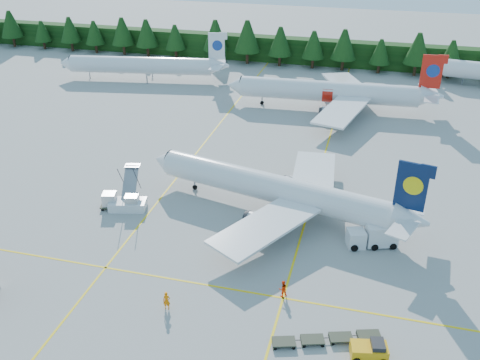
% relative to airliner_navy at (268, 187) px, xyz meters
% --- Properties ---
extents(ground, '(320.00, 320.00, 0.00)m').
position_rel_airliner_navy_xyz_m(ground, '(-0.66, -10.99, -3.23)').
color(ground, '#A0A19B').
rests_on(ground, ground).
extents(taxi_stripe_a, '(0.25, 120.00, 0.01)m').
position_rel_airliner_navy_xyz_m(taxi_stripe_a, '(-14.66, 9.01, -3.23)').
color(taxi_stripe_a, yellow).
rests_on(taxi_stripe_a, ground).
extents(taxi_stripe_b, '(0.25, 120.00, 0.01)m').
position_rel_airliner_navy_xyz_m(taxi_stripe_b, '(5.34, 9.01, -3.23)').
color(taxi_stripe_b, yellow).
rests_on(taxi_stripe_b, ground).
extents(taxi_stripe_cross, '(80.00, 0.25, 0.01)m').
position_rel_airliner_navy_xyz_m(taxi_stripe_cross, '(-0.66, -16.99, -3.23)').
color(taxi_stripe_cross, yellow).
rests_on(taxi_stripe_cross, ground).
extents(treeline_hedge, '(220.00, 4.00, 6.00)m').
position_rel_airliner_navy_xyz_m(treeline_hedge, '(-0.66, 71.01, -0.23)').
color(treeline_hedge, black).
rests_on(treeline_hedge, ground).
extents(airliner_navy, '(36.39, 29.59, 10.75)m').
position_rel_airliner_navy_xyz_m(airliner_navy, '(0.00, 0.00, 0.00)').
color(airliner_navy, silver).
rests_on(airliner_navy, ground).
extents(airliner_red, '(39.65, 32.56, 11.52)m').
position_rel_airliner_navy_xyz_m(airliner_red, '(2.59, 39.76, 0.23)').
color(airliner_red, silver).
rests_on(airliner_red, ground).
extents(airliner_far_left, '(37.07, 9.26, 10.84)m').
position_rel_airliner_navy_xyz_m(airliner_far_left, '(-40.23, 47.81, 0.17)').
color(airliner_far_left, silver).
rests_on(airliner_far_left, ground).
extents(airstairs, '(5.19, 7.04, 4.27)m').
position_rel_airliner_navy_xyz_m(airstairs, '(-17.77, -4.37, -2.30)').
color(airstairs, silver).
rests_on(airstairs, ground).
extents(service_truck, '(6.13, 3.88, 2.78)m').
position_rel_airliner_navy_xyz_m(service_truck, '(13.63, -5.04, -1.85)').
color(service_truck, silver).
rests_on(service_truck, ground).
extents(baggage_tug, '(3.49, 2.33, 1.72)m').
position_rel_airliner_navy_xyz_m(baggage_tug, '(14.22, -22.91, -2.39)').
color(baggage_tug, '#EC9F0D').
rests_on(baggage_tug, ground).
extents(dolly_train, '(9.92, 4.75, 0.12)m').
position_rel_airliner_navy_xyz_m(dolly_train, '(10.34, -21.92, -2.83)').
color(dolly_train, '#313527').
rests_on(dolly_train, ground).
extents(uld_pair, '(5.89, 2.67, 1.85)m').
position_rel_airliner_navy_xyz_m(uld_pair, '(-18.52, -4.93, -1.99)').
color(uld_pair, '#313527').
rests_on(uld_pair, ground).
extents(crew_a, '(0.80, 0.59, 1.99)m').
position_rel_airliner_navy_xyz_m(crew_a, '(-5.57, -21.48, -2.24)').
color(crew_a, orange).
rests_on(crew_a, ground).
extents(crew_b, '(1.14, 1.07, 1.86)m').
position_rel_airliner_navy_xyz_m(crew_b, '(5.20, -16.65, -2.30)').
color(crew_b, '#FF3205').
rests_on(crew_b, ground).
extents(crew_c, '(0.74, 0.94, 1.99)m').
position_rel_airliner_navy_xyz_m(crew_c, '(15.84, -3.97, -2.24)').
color(crew_c, '#E13604').
rests_on(crew_c, ground).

